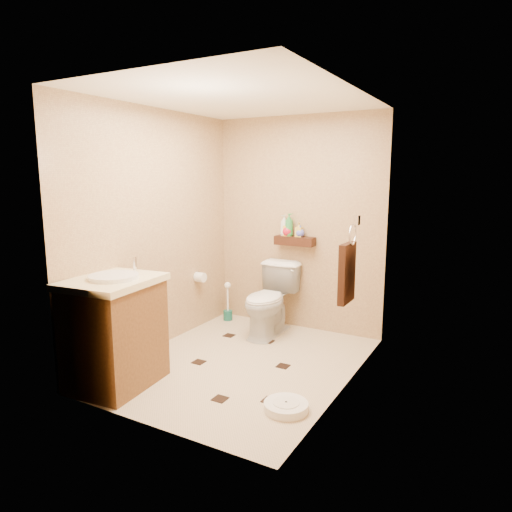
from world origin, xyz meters
The scene contains 20 objects.
ground centered at (0.00, 0.00, 0.00)m, with size 2.50×2.50×0.00m, color beige.
wall_back centered at (0.00, 1.25, 1.20)m, with size 2.00×0.04×2.40m, color tan.
wall_front centered at (0.00, -1.25, 1.20)m, with size 2.00×0.04×2.40m, color tan.
wall_left centered at (-1.00, 0.00, 1.20)m, with size 0.04×2.50×2.40m, color tan.
wall_right centered at (1.00, 0.00, 1.20)m, with size 0.04×2.50×2.40m, color tan.
ceiling centered at (0.00, 0.00, 2.40)m, with size 2.00×2.50×0.02m, color white.
wall_shelf centered at (0.00, 1.17, 1.02)m, with size 0.46×0.14×0.10m, color #3D1B10.
floor_accents centered at (0.04, -0.01, 0.00)m, with size 1.18×1.42×0.01m.
toilet centered at (-0.14, 0.83, 0.39)m, with size 0.44×0.77×0.79m, color white.
vanity centered at (-0.70, -0.88, 0.47)m, with size 0.69×0.81×1.07m.
bathroom_scale centered at (0.74, -0.59, 0.03)m, with size 0.43×0.43×0.07m.
toilet_brush centered at (-0.82, 1.04, 0.17)m, with size 0.11×0.11×0.48m.
towel_ring centered at (0.91, 0.25, 0.95)m, with size 0.12×0.30×0.76m.
toilet_paper centered at (-0.94, 0.65, 0.60)m, with size 0.12×0.11×0.12m.
bottle_a centered at (-0.13, 1.17, 1.19)m, with size 0.09×0.09×0.24m, color silver.
bottle_b centered at (-0.09, 1.17, 1.16)m, with size 0.08×0.08×0.18m, color gold.
bottle_c centered at (-0.09, 1.17, 1.15)m, with size 0.12×0.12×0.16m, color red.
bottle_d centered at (-0.07, 1.17, 1.20)m, with size 0.10×0.10×0.26m, color #2E8C42.
bottle_e centered at (0.05, 1.17, 1.15)m, with size 0.07×0.07×0.16m, color gold.
bottle_f centered at (0.06, 1.17, 1.13)m, with size 0.10×0.10×0.13m, color #5762DB.
Camera 1 is at (2.09, -3.48, 1.75)m, focal length 32.00 mm.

